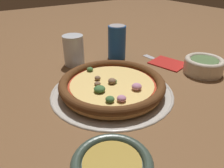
# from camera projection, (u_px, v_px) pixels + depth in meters

# --- Properties ---
(ground_plane) EXTENTS (3.00, 3.00, 0.00)m
(ground_plane) POSITION_uv_depth(u_px,v_px,m) (112.00, 92.00, 0.61)
(ground_plane) COLOR brown
(pizza_tray) EXTENTS (0.34, 0.34, 0.01)m
(pizza_tray) POSITION_uv_depth(u_px,v_px,m) (112.00, 91.00, 0.61)
(pizza_tray) COLOR #B7B2A8
(pizza_tray) RESTS_ON ground_plane
(pizza) EXTENTS (0.29, 0.29, 0.04)m
(pizza) POSITION_uv_depth(u_px,v_px,m) (112.00, 84.00, 0.60)
(pizza) COLOR #BC7F42
(pizza) RESTS_ON pizza_tray
(bowl_far) EXTENTS (0.12, 0.12, 0.05)m
(bowl_far) POSITION_uv_depth(u_px,v_px,m) (204.00, 65.00, 0.71)
(bowl_far) COLOR beige
(bowl_far) RESTS_ON ground_plane
(drinking_cup) EXTENTS (0.07, 0.07, 0.11)m
(drinking_cup) POSITION_uv_depth(u_px,v_px,m) (74.00, 50.00, 0.76)
(drinking_cup) COLOR silver
(drinking_cup) RESTS_ON ground_plane
(napkin) EXTENTS (0.14, 0.12, 0.01)m
(napkin) POSITION_uv_depth(u_px,v_px,m) (168.00, 63.00, 0.79)
(napkin) COLOR #B2231E
(napkin) RESTS_ON ground_plane
(fork) EXTENTS (0.17, 0.02, 0.00)m
(fork) POSITION_uv_depth(u_px,v_px,m) (158.00, 60.00, 0.81)
(fork) COLOR #B7B7BC
(fork) RESTS_ON ground_plane
(beverage_can) EXTENTS (0.07, 0.07, 0.12)m
(beverage_can) POSITION_uv_depth(u_px,v_px,m) (117.00, 42.00, 0.81)
(beverage_can) COLOR #194C99
(beverage_can) RESTS_ON ground_plane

